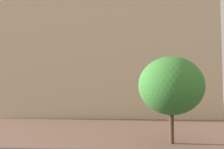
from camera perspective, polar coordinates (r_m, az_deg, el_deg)
name	(u,v)px	position (r m, az deg, el deg)	size (l,w,h in m)	color
landmark_building	(106,47)	(35.78, -1.43, 6.69)	(28.99, 10.61, 33.88)	beige
tree_curb_far	(171,86)	(16.90, 13.89, -2.61)	(4.46, 4.46, 5.93)	#4C3823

